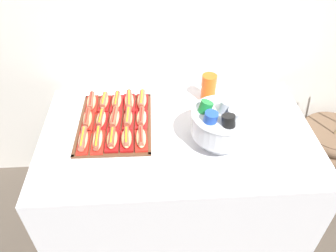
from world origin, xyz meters
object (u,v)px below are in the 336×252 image
Objects in this scene: hot_dog_3 at (127,139)px; hot_dog_11 at (104,102)px; hot_dog_2 at (112,139)px; hot_dog_4 at (141,138)px; floor_vase at (323,156)px; hot_dog_0 at (83,140)px; hot_dog_13 at (129,101)px; hot_dog_5 at (88,120)px; hot_dog_8 at (128,119)px; serving_tray at (115,123)px; hot_dog_1 at (98,140)px; buffet_table at (176,176)px; hot_dog_7 at (115,119)px; hot_dog_9 at (141,118)px; hot_dog_14 at (142,101)px; punch_bowl at (222,123)px; hot_dog_12 at (117,102)px; hot_dog_10 at (91,102)px; cup_stack at (209,88)px; hot_dog_6 at (101,120)px.

hot_dog_3 and hot_dog_11 have the same top height.
hot_dog_4 is at bearing -0.91° from hot_dog_2.
floor_vase reaches higher than hot_dog_0.
hot_dog_3 is 0.33m from hot_dog_13.
hot_dog_5 is at bearing 89.09° from hot_dog_0.
hot_dog_13 is at bearing 89.09° from hot_dog_8.
hot_dog_3 reaches higher than hot_dog_0.
serving_tray is 0.23m from hot_dog_4.
serving_tray is 2.93× the size of hot_dog_1.
buffet_table is 8.34× the size of hot_dog_7.
hot_dog_13 is at bearing -0.91° from hot_dog_11.
hot_dog_5 is 1.01× the size of hot_dog_8.
hot_dog_9 is 1.03× the size of hot_dog_11.
hot_dog_14 is 0.54m from punch_bowl.
serving_tray is 1.66× the size of punch_bowl.
hot_dog_2 is at bearing -103.71° from hot_dog_13.
punch_bowl is (-0.89, -0.36, 0.67)m from floor_vase.
hot_dog_0 is (-0.50, -0.07, 0.40)m from buffet_table.
hot_dog_2 is at bearing 179.09° from hot_dog_3.
hot_dog_7 is 0.18m from hot_dog_13.
hot_dog_11 is at bearing 179.09° from hot_dog_12.
serving_tray is 0.18m from hot_dog_1.
floor_vase reaches higher than buffet_table.
hot_dog_9 is at bearing -0.91° from hot_dog_5.
hot_dog_12 is (-0.07, 0.17, -0.00)m from hot_dog_8.
hot_dog_14 is at bearing 89.09° from hot_dog_9.
punch_bowl is (0.56, -0.35, 0.10)m from hot_dog_12.
hot_dog_4 is 0.88× the size of hot_dog_13.
hot_dog_10 is 0.70m from cup_stack.
hot_dog_10 is (-0.22, 0.17, -0.00)m from hot_dog_8.
hot_dog_7 is 0.22m from hot_dog_10.
serving_tray is at bearing 64.65° from hot_dog_1.
floor_vase is 6.44× the size of hot_dog_8.
hot_dog_13 is (-0.07, 0.33, -0.00)m from hot_dog_4.
hot_dog_0 is (-1.60, -0.33, 0.57)m from floor_vase.
hot_dog_0 is 0.79m from cup_stack.
hot_dog_9 is 0.18m from hot_dog_13.
hot_dog_8 is at bearing -48.64° from hot_dog_11.
hot_dog_0 is 1.15× the size of hot_dog_6.
buffet_table is 8.07× the size of hot_dog_13.
hot_dog_2 is at bearing -133.18° from hot_dog_9.
hot_dog_3 is at bearing -166.29° from floor_vase.
hot_dog_9 is (0.22, -0.00, 0.00)m from hot_dog_6.
hot_dog_13 is 1.08× the size of hot_dog_14.
floor_vase is at bearing 14.52° from hot_dog_4.
hot_dog_5 is 1.07× the size of hot_dog_6.
hot_dog_1 is at bearing -133.18° from hot_dog_8.
hot_dog_3 is 0.34m from hot_dog_14.
cup_stack is at bearing 41.15° from hot_dog_4.
cup_stack is (0.55, 0.19, 0.09)m from serving_tray.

